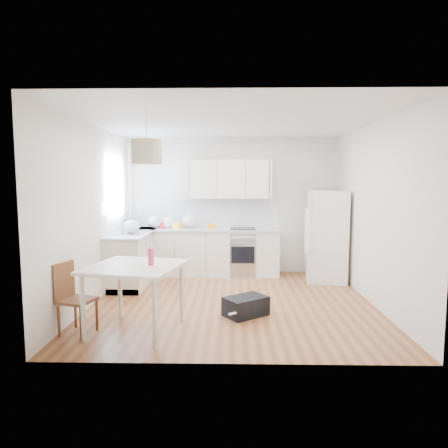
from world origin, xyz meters
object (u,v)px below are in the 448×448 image
(dining_chair, at_px, (77,299))
(gym_bag, at_px, (246,306))
(dining_table, at_px, (135,273))
(refrigerator, at_px, (327,236))

(dining_chair, relative_size, gym_bag, 1.53)
(dining_chair, distance_m, gym_bag, 2.18)
(dining_chair, bearing_deg, dining_table, 22.82)
(refrigerator, relative_size, gym_bag, 2.95)
(dining_table, distance_m, gym_bag, 1.61)
(refrigerator, bearing_deg, dining_chair, -135.54)
(dining_table, xyz_separation_m, gym_bag, (1.36, 0.61, -0.60))
(gym_bag, bearing_deg, dining_chair, 162.41)
(dining_chair, bearing_deg, refrigerator, 52.73)
(refrigerator, height_order, dining_table, refrigerator)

